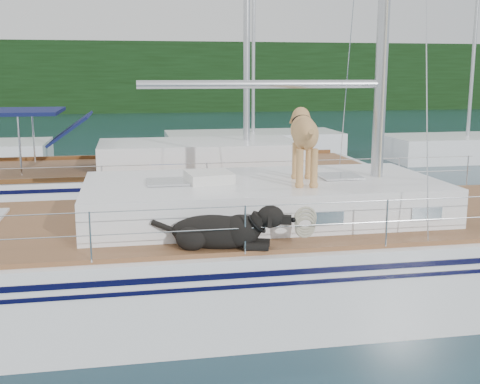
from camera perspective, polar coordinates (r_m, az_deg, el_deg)
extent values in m
plane|color=black|center=(9.28, -2.85, -10.09)|extent=(120.00, 120.00, 0.00)
cube|color=black|center=(53.58, -9.51, 10.68)|extent=(90.00, 3.00, 6.00)
cube|color=#595147|center=(54.85, -9.45, 8.19)|extent=(92.00, 1.00, 1.20)
cube|color=white|center=(9.11, -2.89, -7.16)|extent=(12.00, 3.80, 1.40)
cube|color=brown|center=(8.91, -2.93, -2.70)|extent=(11.52, 3.50, 0.06)
cube|color=white|center=(8.97, 2.12, -0.58)|extent=(5.20, 2.50, 0.55)
cylinder|color=silver|center=(8.79, 2.20, 10.17)|extent=(3.60, 0.12, 0.12)
cylinder|color=silver|center=(7.09, -1.09, -1.42)|extent=(10.56, 0.01, 0.01)
cylinder|color=silver|center=(10.49, -4.24, 2.70)|extent=(10.56, 0.01, 0.01)
cube|color=blue|center=(10.24, -6.56, -0.62)|extent=(0.63, 0.47, 0.04)
cube|color=silver|center=(8.68, -2.94, 1.39)|extent=(0.71, 0.62, 0.16)
torus|color=#B8AE92|center=(7.43, 6.21, -2.47)|extent=(0.38, 0.13, 0.37)
cube|color=white|center=(14.88, -8.50, -0.21)|extent=(11.00, 3.50, 1.30)
cube|color=brown|center=(14.77, -8.57, 2.26)|extent=(10.56, 3.29, 0.06)
cube|color=white|center=(14.81, -3.96, 3.75)|extent=(4.80, 2.30, 0.55)
cube|color=#101846|center=(14.86, -21.25, 7.12)|extent=(2.40, 2.30, 0.08)
cube|color=white|center=(25.28, 1.24, 4.48)|extent=(7.20, 3.00, 1.10)
cylinder|color=silver|center=(25.24, 1.30, 17.21)|extent=(0.14, 0.14, 11.00)
cube|color=white|center=(25.43, 20.68, 3.80)|extent=(6.40, 3.00, 1.10)
cylinder|color=silver|center=(25.39, 21.59, 16.42)|extent=(0.14, 0.14, 11.00)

